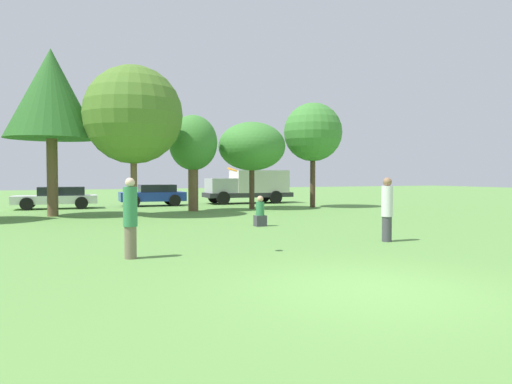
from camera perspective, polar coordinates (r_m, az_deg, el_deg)
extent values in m
plane|color=#5B8E42|center=(8.22, 13.76, -11.24)|extent=(120.00, 120.00, 0.00)
cylinder|color=#726651|center=(11.08, -14.86, -5.90)|extent=(0.27, 0.27, 0.73)
cylinder|color=#337F4C|center=(11.00, -14.89, -1.71)|extent=(0.31, 0.31, 0.89)
sphere|color=beige|center=(10.98, -14.92, 1.11)|extent=(0.22, 0.22, 0.22)
cylinder|color=#3F3F47|center=(13.94, 15.47, -4.32)|extent=(0.27, 0.27, 0.71)
cylinder|color=silver|center=(13.88, 15.50, -1.07)|extent=(0.32, 0.32, 0.87)
sphere|color=#8C6647|center=(13.86, 15.52, 1.18)|extent=(0.25, 0.25, 0.25)
cylinder|color=orange|center=(11.26, -2.86, 2.72)|extent=(0.26, 0.24, 0.14)
cube|color=#3F3F47|center=(17.48, 0.50, -3.49)|extent=(0.41, 0.34, 0.40)
cylinder|color=#337F4C|center=(17.44, 0.51, -2.01)|extent=(0.31, 0.31, 0.50)
sphere|color=tan|center=(17.42, 0.51, -0.84)|extent=(0.23, 0.23, 0.23)
cylinder|color=brown|center=(23.54, -23.30, 1.59)|extent=(0.48, 0.48, 3.54)
cone|color=#286023|center=(23.83, -23.43, 10.80)|extent=(4.09, 4.09, 4.09)
cylinder|color=brown|center=(22.38, -14.49, 1.51)|extent=(0.29, 0.29, 3.40)
sphere|color=#4C7528|center=(22.54, -14.55, 8.98)|extent=(4.47, 4.47, 4.47)
cylinder|color=brown|center=(25.05, -7.56, 1.01)|extent=(0.52, 0.52, 2.89)
ellipsoid|color=#3D7F33|center=(25.11, -7.58, 5.90)|extent=(2.54, 2.54, 2.88)
cylinder|color=#473323|center=(26.39, -0.50, 0.62)|extent=(0.29, 0.29, 2.46)
ellipsoid|color=#3D7F33|center=(26.43, -0.50, 5.52)|extent=(3.73, 3.73, 2.69)
cylinder|color=#473323|center=(27.88, 6.84, 1.70)|extent=(0.30, 0.30, 3.46)
sphere|color=#3D7F33|center=(27.99, 6.86, 7.16)|extent=(3.40, 3.40, 3.40)
cube|color=silver|center=(28.80, -23.01, -0.84)|extent=(4.51, 1.88, 0.45)
cube|color=black|center=(28.78, -22.36, 0.10)|extent=(2.51, 1.57, 0.48)
cylinder|color=black|center=(28.08, -25.87, -1.31)|extent=(0.70, 0.21, 0.69)
cylinder|color=black|center=(29.72, -25.60, -1.13)|extent=(0.70, 0.21, 0.69)
cylinder|color=black|center=(27.97, -20.25, -1.24)|extent=(0.70, 0.21, 0.69)
cylinder|color=black|center=(29.62, -20.29, -1.07)|extent=(0.70, 0.21, 0.69)
cube|color=#1E389E|center=(29.74, -12.36, -0.53)|extent=(3.98, 1.99, 0.55)
cube|color=black|center=(29.76, -11.81, 0.44)|extent=(2.22, 1.69, 0.46)
cylinder|color=black|center=(28.70, -14.47, -1.08)|extent=(0.72, 0.24, 0.71)
cylinder|color=black|center=(30.48, -14.85, -0.91)|extent=(0.72, 0.24, 0.71)
cylinder|color=black|center=(29.07, -9.74, -1.01)|extent=(0.72, 0.24, 0.71)
cylinder|color=black|center=(30.83, -10.39, -0.84)|extent=(0.72, 0.24, 0.71)
cube|color=#2D2D33|center=(31.81, -1.00, -0.32)|extent=(5.91, 2.39, 0.30)
cube|color=#B2B2B7|center=(31.23, -4.12, 0.78)|extent=(1.96, 2.08, 0.95)
cube|color=beige|center=(32.08, 0.36, 1.29)|extent=(3.71, 2.28, 1.48)
cylinder|color=black|center=(30.19, -3.96, -0.74)|extent=(0.86, 0.30, 0.85)
cylinder|color=black|center=(32.19, -5.05, -0.57)|extent=(0.86, 0.30, 0.85)
cylinder|color=black|center=(31.44, 2.38, -0.63)|extent=(0.86, 0.30, 0.85)
cylinder|color=black|center=(33.36, 0.97, -0.47)|extent=(0.86, 0.30, 0.85)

